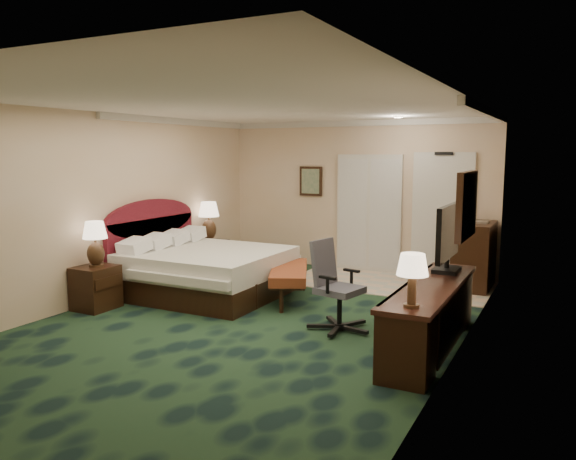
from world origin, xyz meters
The scene contains 23 objects.
floor centered at (0.00, 0.00, 0.00)m, with size 5.00×7.50×0.00m, color black.
ceiling centered at (0.00, 0.00, 2.70)m, with size 5.00×7.50×0.00m, color silver.
wall_back centered at (0.00, 3.75, 1.35)m, with size 5.00×0.00×2.70m, color #D3B085.
wall_left centered at (-2.50, 0.00, 1.35)m, with size 0.00×7.50×2.70m, color #D3B085.
wall_right centered at (2.50, 0.00, 1.35)m, with size 0.00×7.50×2.70m, color #D3B085.
crown_molding centered at (0.00, 0.00, 2.65)m, with size 5.00×7.50×0.10m, color silver, non-canonical shape.
tile_patch centered at (0.90, 2.90, 0.01)m, with size 3.20×1.70×0.01m, color beige.
headboard centered at (-2.44, 1.00, 0.70)m, with size 0.12×2.00×1.40m, color #4F0B16, non-canonical shape.
entry_door centered at (1.55, 3.72, 1.05)m, with size 1.02×0.06×2.18m, color silver.
closet_doors centered at (0.25, 3.71, 1.05)m, with size 1.20×0.06×2.10m, color #B7B7B7.
wall_art centered at (-0.90, 3.71, 1.60)m, with size 0.45×0.06×0.55m, color #4B6E59.
wall_mirror centered at (2.46, 0.60, 1.55)m, with size 0.05×0.95×0.75m, color white.
bed centered at (-1.33, 0.96, 0.34)m, with size 2.14×1.98×0.68m, color silver.
nightstand_near centered at (-2.24, -0.40, 0.30)m, with size 0.47×0.54×0.59m, color black.
nightstand_far centered at (-2.25, 2.37, 0.28)m, with size 0.45×0.52×0.56m, color black.
lamp_near centered at (-2.23, -0.39, 0.90)m, with size 0.33×0.33×0.62m, color #331C12, non-canonical shape.
lamp_far centered at (-2.28, 2.35, 0.91)m, with size 0.37×0.37×0.70m, color #331C12, non-canonical shape.
bed_bench centered at (-0.08, 1.20, 0.24)m, with size 0.50×1.44×0.49m, color brown.
desk centered at (2.21, 0.10, 0.36)m, with size 0.54×2.49×0.72m, color black.
tv centered at (2.22, 0.83, 1.12)m, with size 0.09×1.03×0.80m, color black.
desk_lamp centered at (2.25, -0.89, 0.97)m, with size 0.29×0.29×0.51m, color #331C12, non-canonical shape.
desk_chair centered at (1.09, 0.25, 0.54)m, with size 0.63×0.59×1.09m, color #434350, non-canonical shape.
minibar centered at (2.17, 3.20, 0.52)m, with size 0.55×0.99×1.05m, color black.
Camera 1 is at (3.53, -5.88, 2.13)m, focal length 35.00 mm.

